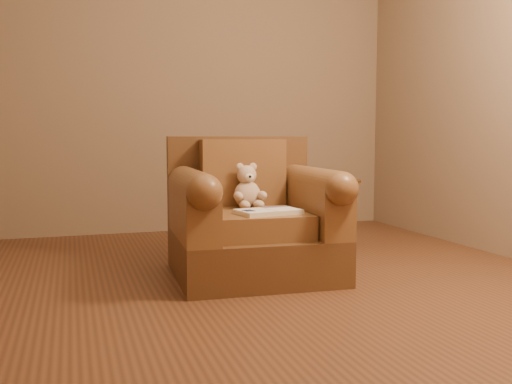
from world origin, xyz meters
name	(u,v)px	position (x,y,z in m)	size (l,w,h in m)	color
floor	(237,286)	(0.00, 0.00, 0.00)	(4.00, 4.00, 0.00)	brown
armchair	(252,221)	(0.17, 0.25, 0.32)	(0.97, 0.93, 0.84)	#55361C
teddy_bear	(248,191)	(0.16, 0.32, 0.50)	(0.21, 0.23, 0.28)	#C8AA8C
guidebook	(268,212)	(0.19, 0.01, 0.41)	(0.38, 0.27, 0.03)	beige
side_table	(334,213)	(0.94, 0.72, 0.28)	(0.37, 0.37, 0.52)	#BB8B33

